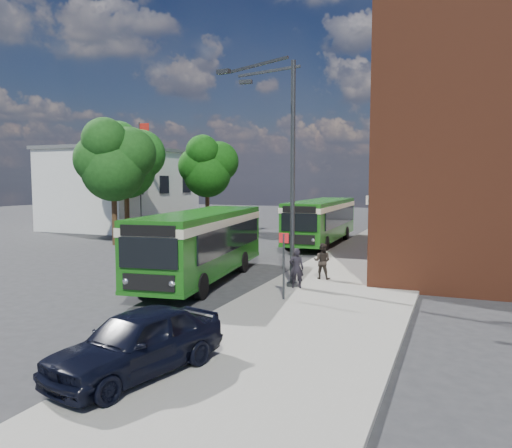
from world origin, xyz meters
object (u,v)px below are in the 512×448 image
at_px(street_lamp, 284,170).
at_px(parked_car, 137,342).
at_px(bus_front, 202,239).
at_px(bus_rear, 321,217).

bearing_deg(street_lamp, parked_car, -89.70).
distance_m(bus_front, parked_car, 10.99).
height_order(bus_front, parked_car, bus_front).
bearing_deg(bus_rear, street_lamp, -81.21).
bearing_deg(street_lamp, bus_rear, 98.79).
relative_size(bus_rear, parked_car, 2.76).
xyz_separation_m(street_lamp, bus_rear, (-2.26, 14.61, -2.96)).
relative_size(bus_front, parked_car, 2.51).
bearing_deg(bus_rear, parked_car, -84.62).
relative_size(street_lamp, bus_rear, 0.77).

